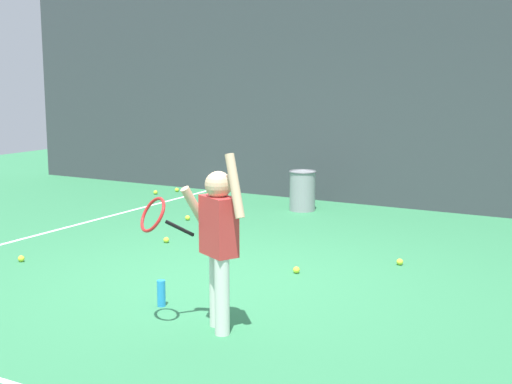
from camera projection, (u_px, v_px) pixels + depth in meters
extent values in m
plane|color=#2D7247|center=(223.00, 278.00, 6.61)|extent=(20.00, 20.00, 0.00)
cube|color=white|center=(5.00, 381.00, 4.40)|extent=(9.00, 0.05, 0.00)
cube|color=white|center=(71.00, 226.00, 8.86)|extent=(0.05, 9.00, 0.00)
cube|color=#383D42|center=(381.00, 80.00, 9.98)|extent=(13.10, 0.08, 3.63)
cylinder|color=slate|center=(54.00, 74.00, 13.11)|extent=(0.09, 0.09, 3.78)
cylinder|color=slate|center=(196.00, 74.00, 11.57)|extent=(0.09, 0.09, 3.78)
cylinder|color=slate|center=(382.00, 75.00, 10.02)|extent=(0.09, 0.09, 3.78)
cylinder|color=silver|center=(217.00, 289.00, 5.33)|extent=(0.11, 0.11, 0.58)
cylinder|color=silver|center=(222.00, 297.00, 5.15)|extent=(0.11, 0.11, 0.58)
cube|color=red|center=(219.00, 226.00, 5.15)|extent=(0.34, 0.29, 0.44)
sphere|color=tan|center=(218.00, 185.00, 5.10)|extent=(0.20, 0.20, 0.20)
cylinder|color=tan|center=(235.00, 186.00, 4.95)|extent=(0.22, 0.15, 0.46)
cylinder|color=tan|center=(199.00, 213.00, 5.27)|extent=(0.19, 0.29, 0.43)
cylinder|color=black|center=(180.00, 228.00, 5.28)|extent=(0.13, 0.23, 0.15)
torus|color=red|center=(153.00, 215.00, 5.14)|extent=(0.33, 0.27, 0.26)
cylinder|color=gray|center=(302.00, 191.00, 9.86)|extent=(0.36, 0.36, 0.55)
torus|color=#595B60|center=(303.00, 172.00, 9.82)|extent=(0.38, 0.38, 0.02)
cylinder|color=#268CD8|center=(161.00, 293.00, 5.81)|extent=(0.07, 0.07, 0.22)
sphere|color=#CCE033|center=(156.00, 192.00, 11.21)|extent=(0.07, 0.07, 0.07)
sphere|color=#CCE033|center=(177.00, 190.00, 11.45)|extent=(0.07, 0.07, 0.07)
sphere|color=#CCE033|center=(21.00, 259.00, 7.19)|extent=(0.07, 0.07, 0.07)
sphere|color=#CCE033|center=(188.00, 218.00, 9.23)|extent=(0.07, 0.07, 0.07)
sphere|color=#CCE033|center=(296.00, 270.00, 6.78)|extent=(0.07, 0.07, 0.07)
sphere|color=#CCE033|center=(400.00, 262.00, 7.07)|extent=(0.07, 0.07, 0.07)
sphere|color=#CCE033|center=(166.00, 240.00, 8.00)|extent=(0.07, 0.07, 0.07)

